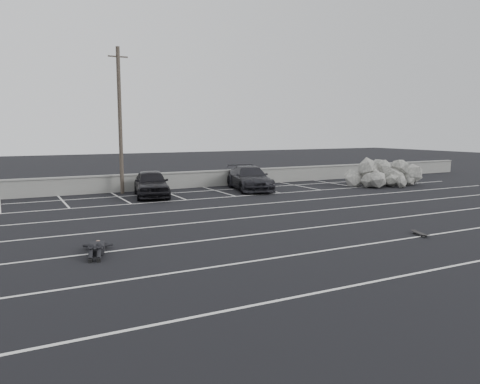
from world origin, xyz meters
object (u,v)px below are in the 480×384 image
car_left (151,183)px  person (97,244)px  car_right (250,178)px  skateboard (420,234)px  utility_pole (120,121)px  trash_bin (249,179)px  riprap_pile (390,178)px

car_left → person: car_left is taller
car_right → skateboard: (-0.69, -14.05, -0.67)m
utility_pole → trash_bin: utility_pole is taller
trash_bin → riprap_pile: riprap_pile is taller
car_right → trash_bin: (0.84, 1.69, -0.26)m
utility_pole → person: (-3.90, -13.01, -4.05)m
trash_bin → person: bearing=-134.0°
riprap_pile → skateboard: 15.33m
riprap_pile → person: size_ratio=2.16×
car_left → skateboard: bearing=-55.6°
riprap_pile → person: (-20.83, -8.47, -0.31)m
riprap_pile → skateboard: bearing=-131.2°
skateboard → trash_bin: bearing=100.1°
car_left → utility_pole: size_ratio=0.53×
riprap_pile → person: bearing=-157.9°
trash_bin → car_left: bearing=-166.4°
person → trash_bin: bearing=60.2°
car_left → car_right: bearing=12.7°
utility_pole → trash_bin: size_ratio=8.93×
car_left → skateboard: size_ratio=5.93×
trash_bin → riprap_pile: (8.56, -4.22, 0.07)m
trash_bin → utility_pole: bearing=177.8°
utility_pole → car_right: bearing=-15.0°
utility_pole → skateboard: utility_pole is taller
car_left → car_right: 6.38m
riprap_pile → skateboard: size_ratio=7.38×
car_right → riprap_pile: bearing=-2.4°
car_right → utility_pole: utility_pole is taller
trash_bin → car_right: bearing=-116.4°
car_right → skateboard: bearing=-80.1°
car_right → person: car_right is taller
car_left → person: bearing=-102.5°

